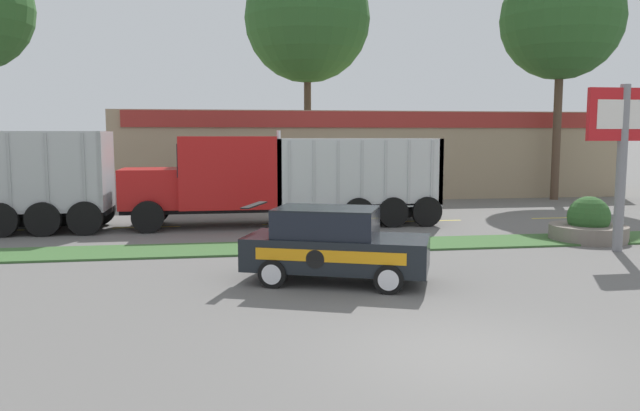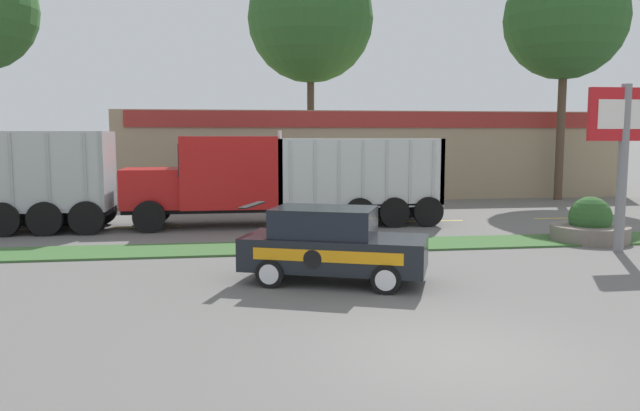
{
  "view_description": "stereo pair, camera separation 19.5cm",
  "coord_description": "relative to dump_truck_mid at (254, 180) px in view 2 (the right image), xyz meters",
  "views": [
    {
      "loc": [
        -3.68,
        -8.66,
        3.32
      ],
      "look_at": [
        -0.74,
        9.75,
        1.22
      ],
      "focal_mm": 35.0,
      "sensor_mm": 36.0,
      "label": 1
    },
    {
      "loc": [
        -3.48,
        -8.69,
        3.32
      ],
      "look_at": [
        -0.74,
        9.75,
        1.22
      ],
      "focal_mm": 35.0,
      "sensor_mm": 36.0,
      "label": 2
    }
  ],
  "objects": [
    {
      "name": "store_building_backdrop",
      "position": [
        6.97,
        13.83,
        0.6
      ],
      "size": [
        26.91,
        12.1,
        4.56
      ],
      "color": "#9E896B",
      "rests_on": "ground_plane"
    },
    {
      "name": "tree_behind_left",
      "position": [
        3.74,
        12.25,
        8.75
      ],
      "size": [
        6.97,
        6.97,
        14.96
      ],
      "color": "brown",
      "rests_on": "ground_plane"
    },
    {
      "name": "dump_truck_mid",
      "position": [
        0.0,
        0.0,
        0.0
      ],
      "size": [
        11.61,
        2.85,
        3.49
      ],
      "color": "black",
      "rests_on": "ground_plane"
    },
    {
      "name": "stone_planter",
      "position": [
        10.28,
        -5.09,
        -1.2
      ],
      "size": [
        2.37,
        2.37,
        1.42
      ],
      "color": "slate",
      "rests_on": "ground_plane"
    },
    {
      "name": "centre_line_5",
      "position": [
        6.94,
        0.13,
        -1.68
      ],
      "size": [
        2.4,
        0.14,
        0.01
      ],
      "primitive_type": "cube",
      "color": "yellow",
      "rests_on": "ground_plane"
    },
    {
      "name": "tree_behind_centre",
      "position": [
        15.95,
        6.94,
        8.1
      ],
      "size": [
        6.1,
        6.1,
        13.76
      ],
      "color": "brown",
      "rests_on": "ground_plane"
    },
    {
      "name": "store_sign_post",
      "position": [
        10.08,
        -6.87,
        1.61
      ],
      "size": [
        2.22,
        0.28,
        4.75
      ],
      "color": "gray",
      "rests_on": "ground_plane"
    },
    {
      "name": "centre_line_3",
      "position": [
        -3.86,
        0.13,
        -1.68
      ],
      "size": [
        2.4,
        0.14,
        0.01
      ],
      "primitive_type": "cube",
      "color": "yellow",
      "rests_on": "ground_plane"
    },
    {
      "name": "ground_plane",
      "position": [
        2.5,
        -14.33,
        -1.68
      ],
      "size": [
        600.0,
        600.0,
        0.0
      ],
      "primitive_type": "plane",
      "color": "slate"
    },
    {
      "name": "centre_line_4",
      "position": [
        1.54,
        0.13,
        -1.68
      ],
      "size": [
        2.4,
        0.14,
        0.01
      ],
      "primitive_type": "cube",
      "color": "yellow",
      "rests_on": "ground_plane"
    },
    {
      "name": "rally_car",
      "position": [
        1.33,
        -9.29,
        -0.81
      ],
      "size": [
        4.45,
        3.12,
        1.73
      ],
      "color": "black",
      "rests_on": "ground_plane"
    },
    {
      "name": "grass_verge",
      "position": [
        2.5,
        -4.92,
        -1.65
      ],
      "size": [
        120.0,
        2.11,
        0.06
      ],
      "primitive_type": "cube",
      "color": "#3D6633",
      "rests_on": "ground_plane"
    },
    {
      "name": "centre_line_6",
      "position": [
        12.34,
        0.13,
        -1.68
      ],
      "size": [
        2.4,
        0.14,
        0.01
      ],
      "primitive_type": "cube",
      "color": "yellow",
      "rests_on": "ground_plane"
    }
  ]
}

